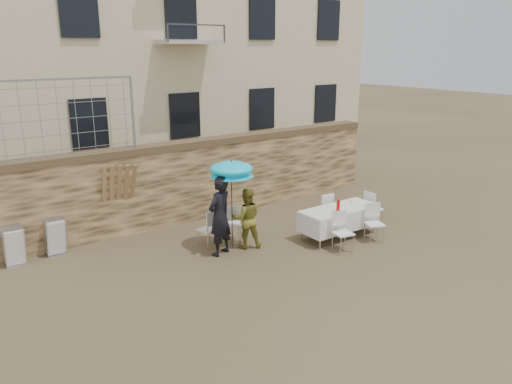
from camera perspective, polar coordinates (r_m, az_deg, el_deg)
ground at (r=10.48m, az=5.33°, el=-10.50°), size 80.00×80.00×0.00m
stone_wall at (r=13.99m, az=-8.04°, el=1.16°), size 13.00×0.50×2.20m
chain_link_fence at (r=12.53m, az=-20.73°, el=7.86°), size 3.20×0.06×1.80m
man_suit at (r=11.56m, az=-4.16°, el=-2.76°), size 0.81×0.67×1.90m
woman_dress at (r=12.01m, az=-1.09°, el=-3.01°), size 0.89×0.82×1.49m
umbrella at (r=11.56m, az=-2.83°, el=2.35°), size 1.06×1.06×2.04m
couple_chair_left at (r=12.16m, az=-5.48°, el=-4.15°), size 0.56×0.56×0.96m
couple_chair_right at (r=12.50m, az=-2.70°, el=-3.51°), size 0.64×0.64×0.96m
banquet_table at (r=12.85m, az=9.51°, el=-1.99°), size 2.10×0.85×0.78m
soda_bottle at (r=12.56m, az=9.38°, el=-1.58°), size 0.09×0.09×0.26m
table_chair_front_left at (r=12.03m, az=9.94°, el=-4.56°), size 0.55×0.55×0.96m
table_chair_front_right at (r=12.80m, az=13.41°, el=-3.48°), size 0.63×0.63×0.96m
table_chair_back at (r=13.60m, az=7.68°, el=-1.99°), size 0.53×0.53×0.96m
table_chair_side at (r=13.98m, az=13.24°, el=-1.79°), size 0.50×0.50×0.96m
chair_stack_left at (r=12.56m, az=-26.15°, el=-5.25°), size 0.46×0.55×0.92m
chair_stack_right at (r=12.71m, az=-22.17°, el=-4.52°), size 0.46×0.47×0.92m
wood_planks at (r=13.02m, az=-15.70°, el=-0.91°), size 0.70×0.20×2.00m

